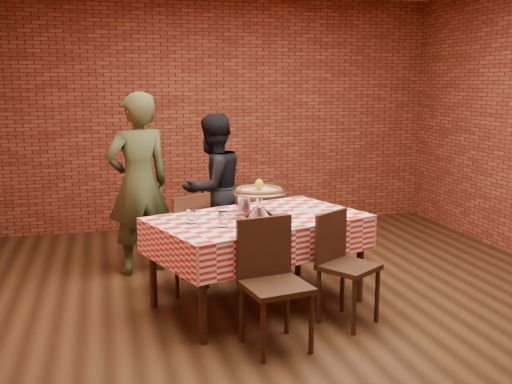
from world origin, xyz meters
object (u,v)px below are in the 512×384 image
(water_glass_right, at_px, (191,216))
(diner_olive, at_px, (138,184))
(pizza, at_px, (259,191))
(chair_far_right, at_px, (253,226))
(chair_near_left, at_px, (276,286))
(table, at_px, (258,261))
(chair_far_left, at_px, (179,241))
(condiment_caddy, at_px, (243,202))
(water_glass_left, at_px, (223,219))
(pizza_stand, at_px, (259,204))
(chair_near_right, at_px, (349,270))
(diner_black, at_px, (213,188))

(water_glass_right, xyz_separation_m, diner_olive, (-0.33, 1.25, 0.06))
(pizza, height_order, chair_far_right, pizza)
(chair_near_left, bearing_deg, chair_far_right, 71.14)
(table, xyz_separation_m, pizza, (0.02, 0.02, 0.59))
(chair_far_left, xyz_separation_m, chair_far_right, (0.76, 0.32, 0.01))
(water_glass_right, height_order, chair_far_right, chair_far_right)
(table, bearing_deg, diner_olive, 127.88)
(table, bearing_deg, chair_far_right, 78.52)
(condiment_caddy, distance_m, chair_near_left, 1.16)
(chair_near_left, xyz_separation_m, chair_far_right, (0.27, 1.71, 0.00))
(pizza, bearing_deg, diner_olive, 128.91)
(pizza, bearing_deg, chair_near_left, -96.96)
(water_glass_left, bearing_deg, pizza_stand, 40.02)
(water_glass_left, relative_size, condiment_caddy, 0.79)
(water_glass_right, bearing_deg, diner_olive, 104.61)
(pizza, xyz_separation_m, chair_near_left, (-0.11, -0.86, -0.51))
(pizza, distance_m, chair_near_right, 0.97)
(pizza_stand, xyz_separation_m, water_glass_left, (-0.36, -0.30, -0.04))
(chair_near_left, bearing_deg, pizza_stand, 73.04)
(water_glass_left, height_order, chair_far_left, chair_far_left)
(condiment_caddy, height_order, chair_far_right, same)
(chair_far_right, height_order, diner_black, diner_black)
(table, distance_m, diner_olive, 1.54)
(chair_near_right, xyz_separation_m, diner_olive, (-1.47, 1.70, 0.45))
(chair_near_right, bearing_deg, table, 103.05)
(chair_near_left, bearing_deg, chair_far_left, 99.51)
(chair_near_right, bearing_deg, condiment_caddy, 95.56)
(pizza_stand, height_order, pizza, pizza)
(water_glass_left, relative_size, chair_near_right, 0.14)
(pizza, distance_m, water_glass_right, 0.61)
(table, distance_m, chair_near_right, 0.80)
(water_glass_right, distance_m, diner_olive, 1.30)
(condiment_caddy, relative_size, diner_olive, 0.09)
(pizza_stand, bearing_deg, diner_olive, 128.91)
(diner_olive, bearing_deg, chair_near_left, 93.06)
(chair_near_right, distance_m, diner_black, 2.05)
(table, relative_size, pizza, 4.33)
(pizza, height_order, water_glass_left, pizza)
(table, xyz_separation_m, chair_far_right, (0.18, 0.87, 0.08))
(table, bearing_deg, diner_black, 95.40)
(water_glass_left, bearing_deg, chair_near_right, -16.41)
(pizza_stand, height_order, chair_near_left, pizza_stand)
(water_glass_right, xyz_separation_m, chair_far_right, (0.74, 0.98, -0.36))
(water_glass_left, bearing_deg, chair_far_right, 65.58)
(pizza_stand, distance_m, water_glass_left, 0.47)
(water_glass_left, relative_size, chair_near_left, 0.13)
(chair_near_left, distance_m, chair_far_right, 1.73)
(diner_olive, xyz_separation_m, diner_black, (0.77, 0.20, -0.11))
(table, relative_size, water_glass_right, 13.88)
(table, xyz_separation_m, water_glass_right, (-0.57, -0.11, 0.44))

